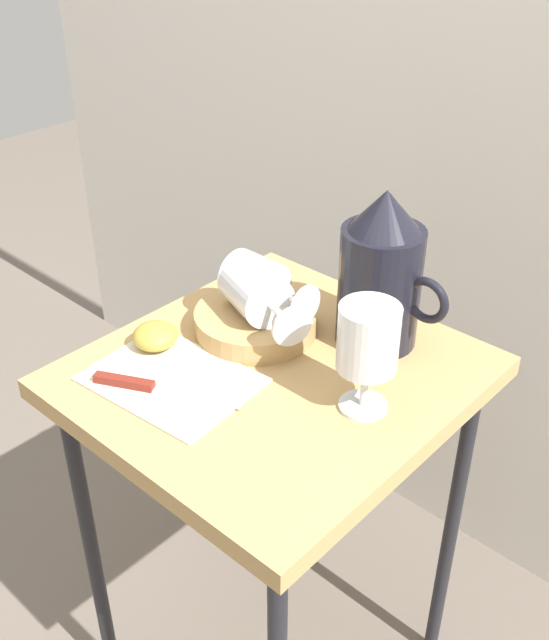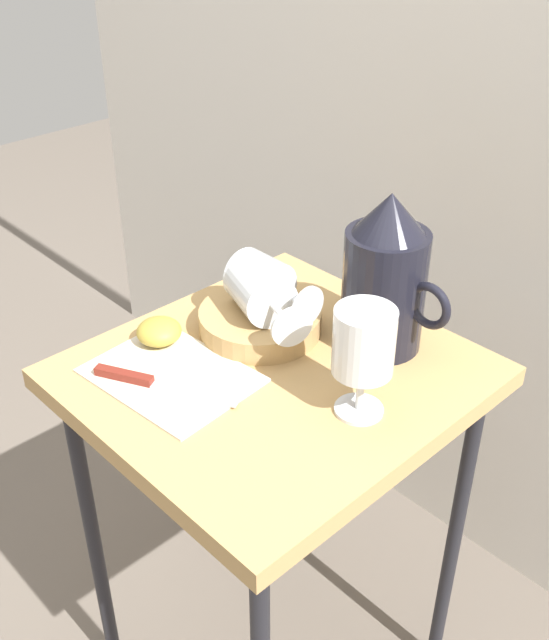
{
  "view_description": "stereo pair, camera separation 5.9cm",
  "coord_description": "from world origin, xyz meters",
  "px_view_note": "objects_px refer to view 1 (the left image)",
  "views": [
    {
      "loc": [
        0.57,
        -0.63,
        1.29
      ],
      "look_at": [
        0.0,
        0.0,
        0.75
      ],
      "focal_mm": 42.43,
      "sensor_mm": 36.0,
      "label": 1
    },
    {
      "loc": [
        0.62,
        -0.59,
        1.29
      ],
      "look_at": [
        0.0,
        0.0,
        0.75
      ],
      "focal_mm": 42.43,
      "sensor_mm": 36.0,
      "label": 2
    }
  ],
  "objects_px": {
    "basket_tray": "(256,321)",
    "wine_glass_upright": "(368,344)",
    "wine_glass_tipped_near": "(258,292)",
    "wine_glass_tipped_far": "(257,283)",
    "knife": "(145,386)",
    "apple_half_left": "(155,336)",
    "pitcher": "(380,283)",
    "table": "(274,408)"
  },
  "relations": [
    {
      "from": "basket_tray",
      "to": "wine_glass_upright",
      "type": "relative_size",
      "value": 1.21
    },
    {
      "from": "wine_glass_upright",
      "to": "basket_tray",
      "type": "bearing_deg",
      "value": 170.84
    },
    {
      "from": "wine_glass_tipped_near",
      "to": "wine_glass_tipped_far",
      "type": "bearing_deg",
      "value": 136.72
    },
    {
      "from": "wine_glass_tipped_near",
      "to": "knife",
      "type": "relative_size",
      "value": 0.87
    },
    {
      "from": "basket_tray",
      "to": "wine_glass_upright",
      "type": "xyz_separation_m",
      "value": [
        0.23,
        -0.04,
        0.08
      ]
    },
    {
      "from": "wine_glass_upright",
      "to": "wine_glass_tipped_near",
      "type": "xyz_separation_m",
      "value": [
        -0.22,
        0.03,
        -0.02
      ]
    },
    {
      "from": "apple_half_left",
      "to": "wine_glass_upright",
      "type": "bearing_deg",
      "value": 17.21
    },
    {
      "from": "wine_glass_upright",
      "to": "pitcher",
      "type": "bearing_deg",
      "value": 120.13
    },
    {
      "from": "knife",
      "to": "basket_tray",
      "type": "bearing_deg",
      "value": 87.85
    },
    {
      "from": "table",
      "to": "pitcher",
      "type": "bearing_deg",
      "value": 68.54
    },
    {
      "from": "wine_glass_tipped_near",
      "to": "knife",
      "type": "height_order",
      "value": "wine_glass_tipped_near"
    },
    {
      "from": "basket_tray",
      "to": "wine_glass_tipped_far",
      "type": "relative_size",
      "value": 1.3
    },
    {
      "from": "pitcher",
      "to": "knife",
      "type": "height_order",
      "value": "pitcher"
    },
    {
      "from": "basket_tray",
      "to": "wine_glass_tipped_far",
      "type": "xyz_separation_m",
      "value": [
        -0.01,
        0.01,
        0.06
      ]
    },
    {
      "from": "table",
      "to": "wine_glass_upright",
      "type": "bearing_deg",
      "value": 5.93
    },
    {
      "from": "knife",
      "to": "wine_glass_tipped_far",
      "type": "bearing_deg",
      "value": 90.42
    },
    {
      "from": "table",
      "to": "wine_glass_tipped_far",
      "type": "relative_size",
      "value": 4.8
    },
    {
      "from": "basket_tray",
      "to": "pitcher",
      "type": "relative_size",
      "value": 0.78
    },
    {
      "from": "basket_tray",
      "to": "wine_glass_tipped_near",
      "type": "relative_size",
      "value": 1.1
    },
    {
      "from": "table",
      "to": "pitcher",
      "type": "distance_m",
      "value": 0.23
    },
    {
      "from": "pitcher",
      "to": "apple_half_left",
      "type": "relative_size",
      "value": 3.61
    },
    {
      "from": "table",
      "to": "knife",
      "type": "bearing_deg",
      "value": -120.9
    },
    {
      "from": "apple_half_left",
      "to": "table",
      "type": "bearing_deg",
      "value": 26.24
    },
    {
      "from": "wine_glass_upright",
      "to": "apple_half_left",
      "type": "xyz_separation_m",
      "value": [
        -0.3,
        -0.09,
        -0.08
      ]
    },
    {
      "from": "table",
      "to": "pitcher",
      "type": "relative_size",
      "value": 2.86
    },
    {
      "from": "basket_tray",
      "to": "wine_glass_tipped_far",
      "type": "height_order",
      "value": "wine_glass_tipped_far"
    },
    {
      "from": "apple_half_left",
      "to": "pitcher",
      "type": "bearing_deg",
      "value": 46.63
    },
    {
      "from": "table",
      "to": "wine_glass_tipped_far",
      "type": "bearing_deg",
      "value": 145.62
    },
    {
      "from": "apple_half_left",
      "to": "knife",
      "type": "xyz_separation_m",
      "value": [
        0.07,
        -0.08,
        -0.01
      ]
    },
    {
      "from": "wine_glass_tipped_far",
      "to": "knife",
      "type": "height_order",
      "value": "wine_glass_tipped_far"
    },
    {
      "from": "wine_glass_tipped_far",
      "to": "apple_half_left",
      "type": "distance_m",
      "value": 0.17
    },
    {
      "from": "table",
      "to": "apple_half_left",
      "type": "xyz_separation_m",
      "value": [
        -0.16,
        -0.08,
        0.09
      ]
    },
    {
      "from": "table",
      "to": "pitcher",
      "type": "height_order",
      "value": "pitcher"
    },
    {
      "from": "wine_glass_upright",
      "to": "table",
      "type": "bearing_deg",
      "value": -174.07
    },
    {
      "from": "wine_glass_tipped_far",
      "to": "apple_half_left",
      "type": "xyz_separation_m",
      "value": [
        -0.07,
        -0.14,
        -0.05
      ]
    },
    {
      "from": "basket_tray",
      "to": "wine_glass_tipped_near",
      "type": "bearing_deg",
      "value": -28.23
    },
    {
      "from": "pitcher",
      "to": "apple_half_left",
      "type": "xyz_separation_m",
      "value": [
        -0.22,
        -0.23,
        -0.07
      ]
    },
    {
      "from": "basket_tray",
      "to": "knife",
      "type": "bearing_deg",
      "value": -92.15
    },
    {
      "from": "table",
      "to": "wine_glass_tipped_far",
      "type": "distance_m",
      "value": 0.18
    },
    {
      "from": "table",
      "to": "pitcher",
      "type": "xyz_separation_m",
      "value": [
        0.06,
        0.15,
        0.17
      ]
    },
    {
      "from": "table",
      "to": "basket_tray",
      "type": "height_order",
      "value": "basket_tray"
    },
    {
      "from": "wine_glass_tipped_near",
      "to": "wine_glass_tipped_far",
      "type": "relative_size",
      "value": 1.19
    }
  ]
}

